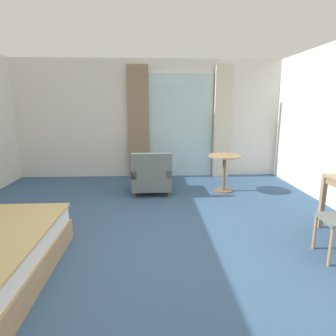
% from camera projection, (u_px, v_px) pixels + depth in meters
% --- Properties ---
extents(ground, '(6.77, 7.57, 0.10)m').
position_uv_depth(ground, '(147.00, 246.00, 3.62)').
color(ground, '#38567A').
extents(wall_back, '(6.37, 0.12, 2.72)m').
position_uv_depth(wall_back, '(149.00, 119.00, 6.75)').
color(wall_back, silver).
rests_on(wall_back, ground).
extents(balcony_glass_door, '(1.51, 0.02, 2.39)m').
position_uv_depth(balcony_glass_door, '(180.00, 126.00, 6.75)').
color(balcony_glass_door, silver).
rests_on(balcony_glass_door, ground).
extents(curtain_panel_left, '(0.48, 0.10, 2.57)m').
position_uv_depth(curtain_panel_left, '(138.00, 123.00, 6.58)').
color(curtain_panel_left, '#897056').
rests_on(curtain_panel_left, ground).
extents(curtain_panel_right, '(0.38, 0.10, 2.57)m').
position_uv_depth(curtain_panel_right, '(222.00, 123.00, 6.68)').
color(curtain_panel_right, beige).
rests_on(curtain_panel_right, ground).
extents(armchair_by_window, '(0.76, 0.82, 0.83)m').
position_uv_depth(armchair_by_window, '(151.00, 177.00, 5.57)').
color(armchair_by_window, slate).
rests_on(armchair_by_window, ground).
extents(round_cafe_table, '(0.64, 0.64, 0.73)m').
position_uv_depth(round_cafe_table, '(224.00, 165.00, 5.64)').
color(round_cafe_table, tan).
rests_on(round_cafe_table, ground).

